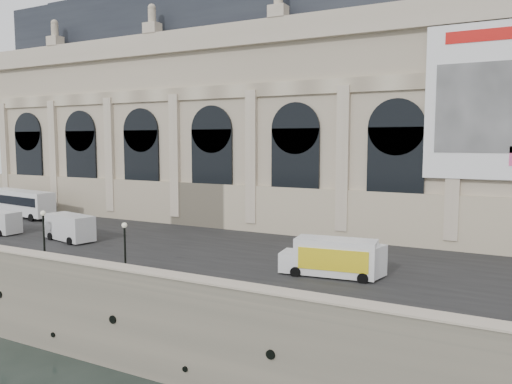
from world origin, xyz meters
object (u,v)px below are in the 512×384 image
(bus_left, at_px, (21,202))
(van_c, at_px, (344,257))
(van_b, at_px, (68,227))
(lamp_right, at_px, (125,249))
(box_truck, at_px, (330,258))
(lamp_left, at_px, (44,236))

(bus_left, relative_size, van_c, 2.09)
(van_b, distance_m, lamp_right, 15.29)
(box_truck, distance_m, lamp_left, 22.95)
(van_c, height_order, lamp_right, lamp_right)
(van_b, height_order, lamp_right, lamp_right)
(bus_left, height_order, box_truck, bus_left)
(bus_left, distance_m, van_c, 45.47)
(box_truck, bearing_deg, van_b, 179.20)
(bus_left, distance_m, lamp_left, 26.68)
(bus_left, bearing_deg, van_b, -24.30)
(bus_left, distance_m, box_truck, 45.04)
(van_b, xyz_separation_m, lamp_left, (5.02, -6.86, 0.75))
(box_truck, bearing_deg, lamp_right, -154.03)
(van_b, bearing_deg, bus_left, 155.70)
(van_b, height_order, van_c, van_b)
(bus_left, bearing_deg, van_c, -8.82)
(lamp_right, bearing_deg, bus_left, 154.58)
(bus_left, height_order, van_c, bus_left)
(van_b, height_order, lamp_left, lamp_left)
(lamp_right, bearing_deg, box_truck, 25.97)
(van_b, xyz_separation_m, van_c, (27.66, 0.82, -0.10))
(van_c, distance_m, lamp_right, 16.02)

